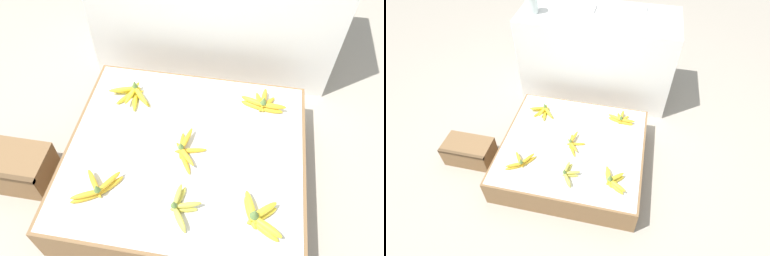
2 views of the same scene
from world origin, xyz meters
The scene contains 13 objects.
ground_plane centered at (0.00, 0.00, 0.00)m, with size 10.00×10.00×0.00m, color #A89E8E.
display_platform centered at (0.00, 0.00, 0.12)m, with size 1.09×0.99×0.24m.
back_vendor_table centered at (0.01, 0.97, 0.41)m, with size 1.38×0.58×0.83m.
wooden_crate centered at (-0.84, -0.14, 0.10)m, with size 0.38×0.22×0.19m.
banana_bunch_front_left centered at (-0.33, -0.26, 0.27)m, with size 0.20×0.18×0.09m.
banana_bunch_front_midleft centered at (0.04, -0.29, 0.27)m, with size 0.13×0.21×0.08m.
banana_bunch_front_midright centered at (0.35, -0.28, 0.27)m, with size 0.17×0.20×0.11m.
banana_bunch_middle_midleft centered at (0.00, -0.01, 0.26)m, with size 0.15×0.24×0.08m.
banana_bunch_back_left centered at (-0.32, 0.28, 0.26)m, with size 0.24×0.18×0.09m.
banana_bunch_back_midright centered at (0.33, 0.33, 0.27)m, with size 0.23×0.14×0.09m.
glass_jar centered at (-0.55, 0.88, 0.91)m, with size 0.11×0.11×0.16m.
foam_tray_white centered at (-0.14, 1.04, 0.83)m, with size 0.22×0.15×0.02m.
foam_tray_dark centered at (0.30, 1.12, 0.83)m, with size 0.21×0.17×0.02m.
Camera 2 is at (0.36, -1.44, 2.02)m, focal length 28.00 mm.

